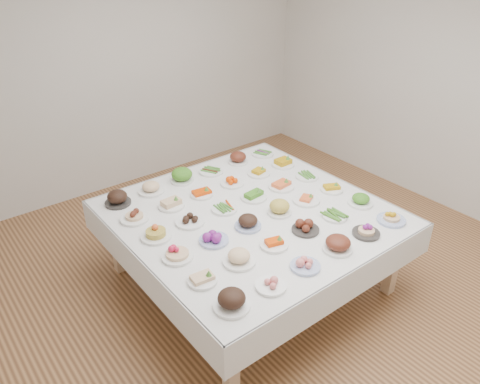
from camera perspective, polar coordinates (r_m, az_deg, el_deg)
room_envelope at (r=3.72m, az=3.65°, el=13.08°), size 5.02×5.02×2.81m
display_table at (r=4.06m, az=1.30°, el=-3.25°), size 2.15×2.15×0.75m
dish_0 at (r=3.05m, az=-1.03°, el=-12.96°), size 0.24×0.24×0.14m
dish_1 at (r=3.22m, az=3.79°, el=-11.04°), size 0.21×0.21×0.09m
dish_2 at (r=3.41m, az=7.98°, el=-8.68°), size 0.22×0.22×0.09m
dish_3 at (r=3.60m, az=11.87°, el=-6.06°), size 0.23×0.23×0.14m
dish_4 at (r=3.84m, az=15.18°, el=-4.42°), size 0.22×0.22×0.11m
dish_5 at (r=4.07m, az=18.02°, el=-2.83°), size 0.23×0.23×0.11m
dish_6 at (r=3.26m, az=-4.63°, el=-10.29°), size 0.21×0.21×0.10m
dish_7 at (r=3.41m, az=-0.12°, el=-7.81°), size 0.24×0.24×0.13m
dish_8 at (r=3.60m, az=4.17°, el=-6.12°), size 0.22×0.22×0.09m
dish_9 at (r=3.79m, az=8.01°, el=-4.13°), size 0.22×0.22×0.10m
dish_10 at (r=4.01m, az=11.50°, el=-2.79°), size 0.21×0.21×0.05m
dish_11 at (r=4.24m, az=14.52°, el=-0.78°), size 0.22×0.22×0.12m
dish_12 at (r=3.48m, az=-7.68°, el=-7.05°), size 0.25×0.25×0.14m
dish_13 at (r=3.63m, az=-3.23°, el=-5.46°), size 0.23×0.23×0.10m
dish_14 at (r=3.79m, az=0.97°, el=-3.63°), size 0.21×0.21×0.12m
dish_15 at (r=3.99m, az=4.83°, el=-1.96°), size 0.21×0.21×0.12m
dish_16 at (r=4.20m, az=8.09°, el=-0.75°), size 0.24×0.24×0.09m
dish_17 at (r=4.42m, az=11.11°, el=0.55°), size 0.21×0.21×0.08m
dish_18 at (r=3.73m, az=-10.25°, el=-4.71°), size 0.24×0.24×0.13m
dish_19 at (r=3.87m, az=-6.12°, el=-3.28°), size 0.24×0.24×0.10m
dish_20 at (r=4.04m, az=-1.92°, el=-1.97°), size 0.22×0.22×0.05m
dish_21 at (r=4.20m, az=1.69°, el=-0.24°), size 0.23×0.23×0.11m
dish_22 at (r=4.39m, az=5.08°, el=1.06°), size 0.24×0.24×0.11m
dish_23 at (r=4.61m, az=8.16°, el=1.98°), size 0.22×0.22×0.05m
dish_24 at (r=3.99m, az=-12.79°, el=-2.58°), size 0.24×0.24×0.13m
dish_25 at (r=4.12m, az=-8.39°, el=-1.30°), size 0.23×0.23×0.10m
dish_26 at (r=4.26m, az=-4.70°, el=0.02°), size 0.21×0.21×0.09m
dish_27 at (r=4.44m, az=-0.94°, el=1.32°), size 0.22×0.22×0.09m
dish_28 at (r=4.63m, az=2.28°, el=2.51°), size 0.22×0.22×0.09m
dish_29 at (r=4.82m, az=5.28°, el=3.73°), size 0.23×0.23×0.11m
dish_30 at (r=4.25m, az=-14.72°, el=-0.72°), size 0.23×0.23×0.13m
dish_31 at (r=4.37m, az=-10.82°, el=0.74°), size 0.25×0.25×0.14m
dish_32 at (r=4.51m, az=-7.10°, el=2.07°), size 0.23×0.23×0.14m
dish_33 at (r=4.68m, az=-3.54°, el=2.67°), size 0.25×0.24×0.06m
dish_34 at (r=4.85m, az=-0.25°, el=4.25°), size 0.21×0.21×0.13m
dish_35 at (r=5.06m, az=2.78°, el=4.75°), size 0.23×0.23×0.05m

